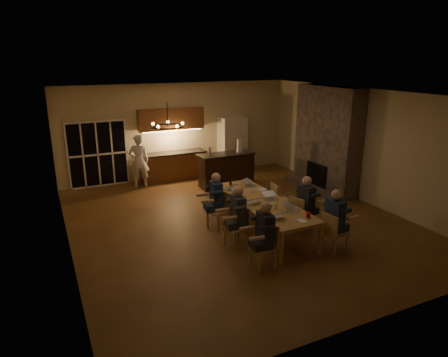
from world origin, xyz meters
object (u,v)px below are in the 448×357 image
at_px(plate_near, 290,206).
at_px(chair_left_far, 218,211).
at_px(laptop_a, 275,212).
at_px(laptop_e, 230,184).
at_px(can_silver, 276,207).
at_px(bar_blender, 239,146).
at_px(can_right, 268,193).
at_px(redcup_mid, 238,195).
at_px(bar_island, 226,170).
at_px(laptop_b, 293,206).
at_px(person_right_near, 334,220).
at_px(mug_front, 271,206).
at_px(person_left_far, 216,200).
at_px(redcup_near, 308,215).
at_px(person_left_near, 265,235).
at_px(bar_bottle, 210,151).
at_px(plate_left, 270,216).
at_px(mug_back, 232,191).
at_px(dining_table, 261,215).
at_px(laptop_c, 253,198).
at_px(chair_left_near, 263,246).
at_px(refrigerator, 232,145).
at_px(laptop_d, 272,195).
at_px(mug_mid, 251,191).
at_px(laptop_f, 250,182).
at_px(chandelier, 168,126).
at_px(chair_right_far, 281,200).
at_px(chair_right_mid, 301,214).
at_px(chair_left_mid, 237,227).
at_px(can_cola, 231,183).
at_px(standing_person, 139,161).
at_px(person_right_mid, 305,204).
at_px(person_left_mid, 238,216).

bearing_deg(plate_near, chair_left_far, 137.48).
distance_m(laptop_a, laptop_e, 2.14).
distance_m(can_silver, bar_blender, 4.31).
bearing_deg(can_right, bar_blender, 75.28).
xyz_separation_m(redcup_mid, can_right, (0.74, -0.19, 0.00)).
relative_size(bar_island, laptop_b, 5.70).
bearing_deg(person_right_near, mug_front, 36.99).
height_order(person_left_far, mug_front, person_left_far).
bearing_deg(redcup_near, can_right, 90.61).
bearing_deg(bar_blender, person_left_near, -106.70).
distance_m(laptop_e, bar_bottle, 2.42).
height_order(person_left_near, mug_front, person_left_near).
distance_m(person_left_near, plate_left, 0.84).
xyz_separation_m(person_right_near, mug_back, (-1.24, 2.39, 0.11)).
relative_size(laptop_e, redcup_mid, 2.67).
bearing_deg(bar_blender, dining_table, -103.63).
xyz_separation_m(bar_island, laptop_c, (-0.97, -3.48, 0.32)).
distance_m(chair_left_near, laptop_e, 2.77).
bearing_deg(refrigerator, person_left_near, -110.91).
bearing_deg(bar_island, laptop_e, -113.96).
height_order(can_right, bar_blender, bar_blender).
distance_m(laptop_a, laptop_d, 1.08).
distance_m(refrigerator, mug_mid, 4.54).
distance_m(laptop_f, bar_bottle, 2.43).
relative_size(laptop_f, plate_near, 1.45).
bearing_deg(chair_left_near, redcup_mid, 163.77).
relative_size(chandelier, plate_near, 2.82).
distance_m(chair_right_far, laptop_b, 1.61).
xyz_separation_m(chair_left_near, chair_right_mid, (1.68, 1.09, 0.00)).
relative_size(redcup_mid, bar_bottle, 0.50).
bearing_deg(mug_mid, chandelier, -158.11).
relative_size(chair_left_near, chair_left_mid, 1.00).
height_order(person_left_far, redcup_near, person_left_far).
xyz_separation_m(mug_back, bar_bottle, (0.53, 2.66, 0.40)).
distance_m(chair_left_far, mug_back, 0.69).
bearing_deg(laptop_d, chair_right_mid, -36.08).
bearing_deg(laptop_e, chair_right_mid, 122.54).
xyz_separation_m(laptop_c, redcup_near, (0.62, -1.32, -0.05)).
height_order(chair_right_far, bar_bottle, bar_bottle).
height_order(can_cola, can_right, same).
xyz_separation_m(chandelier, laptop_d, (2.59, 0.32, -1.89)).
bearing_deg(chair_left_near, laptop_e, 164.60).
bearing_deg(mug_back, chandelier, -148.90).
distance_m(chair_right_mid, standing_person, 5.65).
relative_size(person_right_mid, mug_front, 13.80).
distance_m(person_left_mid, mug_mid, 1.44).
height_order(laptop_c, bar_blender, bar_blender).
bearing_deg(person_left_near, laptop_c, 165.35).
xyz_separation_m(chair_left_near, person_left_near, (0.01, -0.04, 0.24)).
distance_m(dining_table, redcup_near, 1.44).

